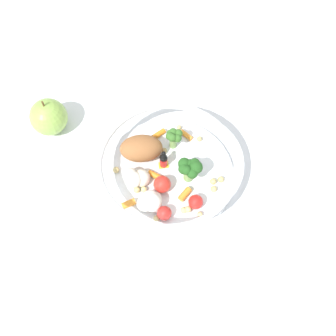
# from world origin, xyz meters

# --- Properties ---
(ground_plane) EXTENTS (2.40, 2.40, 0.00)m
(ground_plane) POSITION_xyz_m (0.00, 0.00, 0.00)
(ground_plane) COLOR white
(food_container) EXTENTS (0.25, 0.25, 0.07)m
(food_container) POSITION_xyz_m (-0.00, -0.00, 0.03)
(food_container) COLOR white
(food_container) RESTS_ON ground_plane
(loose_apple) EXTENTS (0.07, 0.07, 0.08)m
(loose_apple) POSITION_xyz_m (0.10, 0.22, 0.04)
(loose_apple) COLOR #8CB74C
(loose_apple) RESTS_ON ground_plane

